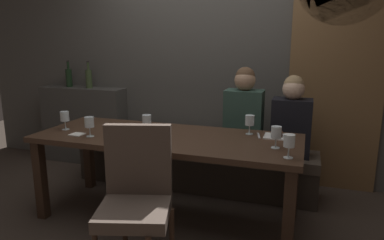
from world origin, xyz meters
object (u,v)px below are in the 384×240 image
wine_glass_center_front (289,142)px  espresso_cup (156,140)px  wine_glass_center_back (147,121)px  fork_on_table (259,136)px  diner_bearded (292,118)px  chair_near_side (136,192)px  diner_redhead (244,112)px  dining_table (167,146)px  wine_bottle_dark_red (69,77)px  wine_bottle_pale_label (89,78)px  banquette_bench (193,166)px  wine_glass_end_left (89,123)px  wine_glass_near_left (65,117)px  wine_glass_far_right (276,133)px  dessert_plate (276,135)px  wine_glass_near_right (250,121)px

wine_glass_center_front → espresso_cup: 0.99m
wine_glass_center_back → fork_on_table: wine_glass_center_back is taller
diner_bearded → espresso_cup: 1.35m
chair_near_side → diner_redhead: (0.44, 1.41, 0.28)m
wine_glass_center_front → wine_glass_center_back: (-1.18, 0.28, -0.00)m
dining_table → espresso_cup: espresso_cup is taller
diner_redhead → wine_bottle_dark_red: 2.30m
chair_near_side → wine_bottle_pale_label: bearing=131.0°
chair_near_side → wine_bottle_pale_label: size_ratio=3.01×
diner_bearded → chair_near_side: bearing=-121.8°
banquette_bench → wine_glass_end_left: size_ratio=15.24×
wine_glass_near_left → wine_bottle_dark_red: bearing=125.3°
banquette_bench → wine_glass_center_back: bearing=-104.5°
espresso_cup → fork_on_table: size_ratio=0.71×
wine_bottle_dark_red → wine_glass_near_left: 1.41m
wine_glass_far_right → dessert_plate: bearing=93.8°
diner_redhead → wine_glass_center_front: 1.07m
chair_near_side → dessert_plate: bearing=50.6°
diner_bearded → wine_glass_end_left: (-1.56, -0.93, 0.04)m
diner_bearded → wine_bottle_pale_label: size_ratio=2.33×
dining_table → banquette_bench: 0.82m
chair_near_side → dining_table: bearing=96.5°
wine_glass_end_left → dessert_plate: (1.47, 0.46, -0.10)m
diner_redhead → wine_glass_center_back: diner_redhead is taller
dining_table → wine_glass_end_left: bearing=-159.1°
diner_redhead → wine_glass_near_right: bearing=-73.5°
chair_near_side → wine_glass_near_right: chair_near_side is taller
banquette_bench → espresso_cup: espresso_cup is taller
diner_bearded → wine_glass_center_back: size_ratio=4.62×
wine_glass_near_right → espresso_cup: wine_glass_near_right is taller
dining_table → wine_glass_near_left: 0.96m
wine_glass_near_left → fork_on_table: 1.70m
wine_glass_near_left → wine_glass_far_right: bearing=0.8°
wine_glass_center_front → wine_bottle_dark_red: bearing=154.4°
wine_glass_center_back → espresso_cup: size_ratio=1.37×
dessert_plate → banquette_bench: bearing=152.2°
wine_glass_far_right → diner_redhead: bearing=116.3°
wine_glass_end_left → wine_bottle_pale_label: bearing=124.1°
wine_bottle_dark_red → wine_glass_center_front: wine_bottle_dark_red is taller
wine_glass_end_left → espresso_cup: wine_glass_end_left is taller
wine_glass_end_left → espresso_cup: (0.60, -0.02, -0.09)m
wine_glass_near_left → wine_glass_center_front: 1.94m
wine_glass_far_right → wine_glass_center_front: size_ratio=1.00×
wine_bottle_dark_red → wine_glass_far_right: (2.63, -1.11, -0.22)m
dining_table → fork_on_table: bearing=17.5°
diner_redhead → wine_glass_center_back: size_ratio=5.02×
wine_bottle_dark_red → dessert_plate: 2.75m
wine_bottle_pale_label → wine_glass_near_left: (0.50, -1.11, -0.22)m
diner_redhead → wine_glass_far_right: size_ratio=5.02×
wine_bottle_pale_label → dining_table: bearing=-35.4°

